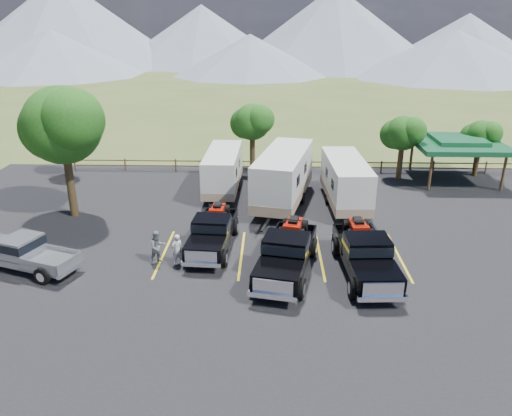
{
  "coord_description": "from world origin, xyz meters",
  "views": [
    {
      "loc": [
        -0.56,
        -18.9,
        11.46
      ],
      "look_at": [
        -1.34,
        6.56,
        1.6
      ],
      "focal_mm": 35.0,
      "sensor_mm": 36.0,
      "label": 1
    }
  ],
  "objects_px": {
    "tree_big_nw": "(62,125)",
    "trailer_right": "(345,182)",
    "pickup_silver": "(25,253)",
    "person_b": "(158,247)",
    "rig_center": "(287,252)",
    "rig_left": "(213,231)",
    "person_a": "(177,249)",
    "rig_right": "(365,253)",
    "pavilion": "(458,143)",
    "trailer_left": "(223,171)",
    "trailer_center": "(283,177)"
  },
  "relations": [
    {
      "from": "trailer_right",
      "to": "pickup_silver",
      "type": "height_order",
      "value": "trailer_right"
    },
    {
      "from": "rig_right",
      "to": "person_a",
      "type": "distance_m",
      "value": 9.0
    },
    {
      "from": "pickup_silver",
      "to": "person_b",
      "type": "relative_size",
      "value": 3.41
    },
    {
      "from": "tree_big_nw",
      "to": "trailer_center",
      "type": "distance_m",
      "value": 13.56
    },
    {
      "from": "tree_big_nw",
      "to": "rig_center",
      "type": "distance_m",
      "value": 15.17
    },
    {
      "from": "rig_center",
      "to": "person_b",
      "type": "xyz_separation_m",
      "value": [
        -6.29,
        0.73,
        -0.2
      ]
    },
    {
      "from": "rig_center",
      "to": "trailer_right",
      "type": "bearing_deg",
      "value": 78.21
    },
    {
      "from": "rig_right",
      "to": "trailer_left",
      "type": "distance_m",
      "value": 13.79
    },
    {
      "from": "tree_big_nw",
      "to": "trailer_right",
      "type": "relative_size",
      "value": 0.9
    },
    {
      "from": "trailer_left",
      "to": "trailer_center",
      "type": "distance_m",
      "value": 4.63
    },
    {
      "from": "rig_right",
      "to": "trailer_right",
      "type": "xyz_separation_m",
      "value": [
        0.28,
        9.03,
        0.53
      ]
    },
    {
      "from": "rig_center",
      "to": "person_a",
      "type": "xyz_separation_m",
      "value": [
        -5.32,
        0.66,
        -0.27
      ]
    },
    {
      "from": "trailer_center",
      "to": "person_a",
      "type": "xyz_separation_m",
      "value": [
        -5.33,
        -8.58,
        -1.01
      ]
    },
    {
      "from": "tree_big_nw",
      "to": "pickup_silver",
      "type": "height_order",
      "value": "tree_big_nw"
    },
    {
      "from": "trailer_left",
      "to": "tree_big_nw",
      "type": "bearing_deg",
      "value": -151.04
    },
    {
      "from": "tree_big_nw",
      "to": "rig_left",
      "type": "xyz_separation_m",
      "value": [
        9.0,
        -4.24,
        -4.6
      ]
    },
    {
      "from": "tree_big_nw",
      "to": "rig_right",
      "type": "xyz_separation_m",
      "value": [
        16.45,
        -6.8,
        -4.51
      ]
    },
    {
      "from": "rig_left",
      "to": "trailer_left",
      "type": "distance_m",
      "value": 8.88
    },
    {
      "from": "rig_left",
      "to": "pickup_silver",
      "type": "xyz_separation_m",
      "value": [
        -8.67,
        -2.7,
        -0.08
      ]
    },
    {
      "from": "pickup_silver",
      "to": "tree_big_nw",
      "type": "bearing_deg",
      "value": -157.76
    },
    {
      "from": "rig_center",
      "to": "pickup_silver",
      "type": "height_order",
      "value": "rig_center"
    },
    {
      "from": "person_b",
      "to": "pickup_silver",
      "type": "bearing_deg",
      "value": 150.1
    },
    {
      "from": "rig_center",
      "to": "trailer_center",
      "type": "xyz_separation_m",
      "value": [
        0.01,
        9.23,
        0.74
      ]
    },
    {
      "from": "rig_center",
      "to": "person_a",
      "type": "bearing_deg",
      "value": -175.28
    },
    {
      "from": "tree_big_nw",
      "to": "trailer_center",
      "type": "bearing_deg",
      "value": 10.75
    },
    {
      "from": "trailer_center",
      "to": "trailer_right",
      "type": "bearing_deg",
      "value": 9.58
    },
    {
      "from": "rig_center",
      "to": "rig_right",
      "type": "height_order",
      "value": "rig_center"
    },
    {
      "from": "rig_left",
      "to": "person_a",
      "type": "distance_m",
      "value": 2.45
    },
    {
      "from": "rig_center",
      "to": "person_a",
      "type": "distance_m",
      "value": 5.37
    },
    {
      "from": "trailer_left",
      "to": "rig_left",
      "type": "bearing_deg",
      "value": -87.22
    },
    {
      "from": "tree_big_nw",
      "to": "person_a",
      "type": "relative_size",
      "value": 5.01
    },
    {
      "from": "pavilion",
      "to": "person_b",
      "type": "height_order",
      "value": "pavilion"
    },
    {
      "from": "rig_left",
      "to": "trailer_center",
      "type": "bearing_deg",
      "value": 64.64
    },
    {
      "from": "rig_center",
      "to": "pavilion",
      "type": "bearing_deg",
      "value": 60.97
    },
    {
      "from": "pavilion",
      "to": "pickup_silver",
      "type": "height_order",
      "value": "pavilion"
    },
    {
      "from": "trailer_center",
      "to": "person_a",
      "type": "height_order",
      "value": "trailer_center"
    },
    {
      "from": "tree_big_nw",
      "to": "person_a",
      "type": "xyz_separation_m",
      "value": [
        7.47,
        -6.15,
        -4.77
      ]
    },
    {
      "from": "rig_right",
      "to": "pickup_silver",
      "type": "xyz_separation_m",
      "value": [
        -16.11,
        -0.13,
        -0.18
      ]
    },
    {
      "from": "rig_left",
      "to": "trailer_left",
      "type": "relative_size",
      "value": 0.73
    },
    {
      "from": "tree_big_nw",
      "to": "person_a",
      "type": "height_order",
      "value": "tree_big_nw"
    },
    {
      "from": "rig_right",
      "to": "trailer_left",
      "type": "bearing_deg",
      "value": 120.82
    },
    {
      "from": "person_b",
      "to": "rig_right",
      "type": "bearing_deg",
      "value": -42.08
    },
    {
      "from": "pickup_silver",
      "to": "rig_right",
      "type": "bearing_deg",
      "value": 109.95
    },
    {
      "from": "tree_big_nw",
      "to": "pickup_silver",
      "type": "relative_size",
      "value": 1.34
    },
    {
      "from": "person_a",
      "to": "rig_right",
      "type": "bearing_deg",
      "value": 140.28
    },
    {
      "from": "tree_big_nw",
      "to": "rig_right",
      "type": "distance_m",
      "value": 18.36
    },
    {
      "from": "pavilion",
      "to": "rig_center",
      "type": "relative_size",
      "value": 0.91
    },
    {
      "from": "rig_left",
      "to": "person_a",
      "type": "height_order",
      "value": "rig_left"
    },
    {
      "from": "pavilion",
      "to": "trailer_right",
      "type": "xyz_separation_m",
      "value": [
        -8.82,
        -5.75,
        -1.17
      ]
    },
    {
      "from": "pavilion",
      "to": "trailer_left",
      "type": "distance_m",
      "value": 17.19
    }
  ]
}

